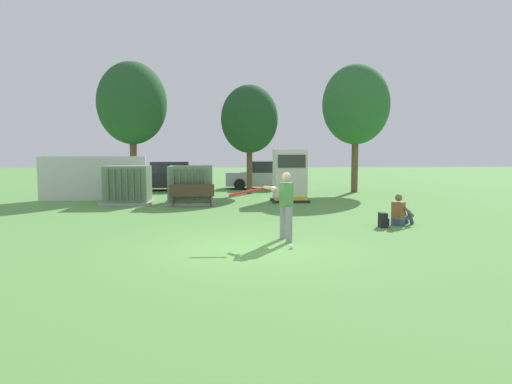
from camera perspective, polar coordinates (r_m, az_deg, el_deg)
The scene contains 15 objects.
ground_plane at distance 10.67m, azimuth -0.91°, elevation -7.14°, with size 96.00×96.00×0.00m, color #5B9947.
fence_panel at distance 21.80m, azimuth -19.89°, elevation 1.61°, with size 4.80×0.12×2.00m, color silver.
transformer_west at distance 20.00m, azimuth -15.82°, elevation 0.81°, with size 2.10×1.70×1.62m.
transformer_mid_west at distance 19.42m, azimuth -8.22°, elevation 0.83°, with size 2.10×1.70×1.62m.
generator_enclosure at distance 20.12m, azimuth 4.26°, elevation 2.02°, with size 1.60×1.40×2.30m.
park_bench at distance 18.46m, azimuth -8.06°, elevation -0.19°, with size 1.81×0.46×0.92m.
batter at distance 11.46m, azimuth 3.54°, elevation -1.32°, with size 1.61×0.75×1.74m.
sports_ball at distance 10.69m, azimuth 4.48°, elevation -6.88°, with size 0.09×0.09×0.09m, color white.
seated_spectator at distance 14.56m, azimuth 17.70°, elevation -2.52°, with size 0.79×0.67×0.96m.
backpack at distance 14.01m, azimuth 15.71°, elevation -3.43°, with size 0.26×0.32×0.44m.
tree_left at distance 24.68m, azimuth -15.31°, elevation 10.67°, with size 3.56×3.56×6.81m.
tree_center_left at distance 23.70m, azimuth -0.83°, elevation 9.12°, with size 2.94×2.94×5.62m.
tree_center_right at distance 25.16m, azimuth 12.45°, elevation 10.65°, with size 3.57×3.57×6.82m.
parked_car_leftmost at distance 26.24m, azimuth -10.99°, elevation 1.88°, with size 4.32×2.16×1.62m.
parked_car_left_of_center at distance 26.73m, azimuth 0.89°, elevation 2.04°, with size 4.33×2.18×1.62m.
Camera 1 is at (-0.51, -10.40, 2.31)m, focal length 31.81 mm.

